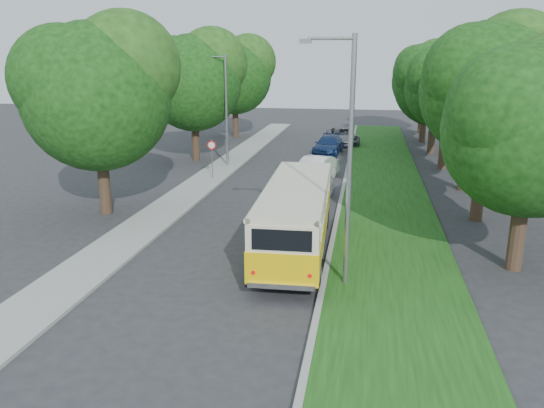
% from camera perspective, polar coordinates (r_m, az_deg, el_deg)
% --- Properties ---
extents(ground, '(120.00, 120.00, 0.00)m').
position_cam_1_polar(ground, '(20.81, -3.78, -5.11)').
color(ground, '#2C2C2E').
rests_on(ground, ground).
extents(curb, '(0.20, 70.00, 0.15)m').
position_cam_1_polar(curb, '(24.99, 7.03, -1.46)').
color(curb, gray).
rests_on(curb, ground).
extents(grass_verge, '(4.50, 70.00, 0.13)m').
position_cam_1_polar(grass_verge, '(24.99, 12.41, -1.73)').
color(grass_verge, '#194312').
rests_on(grass_verge, ground).
extents(sidewalk, '(2.20, 70.00, 0.12)m').
position_cam_1_polar(sidewalk, '(26.74, -11.24, -0.54)').
color(sidewalk, gray).
rests_on(sidewalk, ground).
extents(treeline, '(24.27, 41.91, 9.46)m').
position_cam_1_polar(treeline, '(36.95, 7.84, 13.21)').
color(treeline, '#332319').
rests_on(treeline, ground).
extents(lamppost_near, '(1.71, 0.16, 8.00)m').
position_cam_1_polar(lamppost_near, '(16.66, 8.07, 5.17)').
color(lamppost_near, gray).
rests_on(lamppost_near, ground).
extents(lamppost_far, '(1.71, 0.16, 7.50)m').
position_cam_1_polar(lamppost_far, '(36.30, -5.09, 10.39)').
color(lamppost_far, gray).
rests_on(lamppost_far, ground).
extents(warning_sign, '(0.56, 0.10, 2.50)m').
position_cam_1_polar(warning_sign, '(32.71, -6.50, 5.54)').
color(warning_sign, gray).
rests_on(warning_sign, ground).
extents(vintage_bus, '(2.71, 9.28, 2.73)m').
position_cam_1_polar(vintage_bus, '(20.32, 2.60, -1.53)').
color(vintage_bus, yellow).
rests_on(vintage_bus, ground).
extents(car_silver, '(3.01, 4.60, 1.46)m').
position_cam_1_polar(car_silver, '(27.81, 3.71, 1.77)').
color(car_silver, '#B8B8BD').
rests_on(car_silver, ground).
extents(car_white, '(2.86, 4.73, 1.47)m').
position_cam_1_polar(car_white, '(32.40, 4.58, 3.74)').
color(car_white, white).
rests_on(car_white, ground).
extents(car_blue, '(2.37, 4.90, 1.38)m').
position_cam_1_polar(car_blue, '(41.90, 6.10, 6.31)').
color(car_blue, navy).
rests_on(car_blue, ground).
extents(car_grey, '(3.37, 5.52, 1.43)m').
position_cam_1_polar(car_grey, '(46.69, 7.59, 7.24)').
color(car_grey, slate).
rests_on(car_grey, ground).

